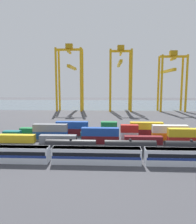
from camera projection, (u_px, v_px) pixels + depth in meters
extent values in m
plane|color=#424247|center=(107.00, 122.00, 110.07)|extent=(420.00, 420.00, 0.00)
cube|color=slate|center=(108.00, 104.00, 211.87)|extent=(400.00, 110.00, 0.01)
cube|color=silver|center=(6.00, 154.00, 52.63)|extent=(21.53, 3.10, 3.90)
cube|color=navy|center=(6.00, 154.00, 52.65)|extent=(21.10, 3.14, 0.64)
cube|color=black|center=(6.00, 151.00, 52.55)|extent=(20.67, 3.13, 0.90)
cube|color=slate|center=(5.00, 147.00, 52.41)|extent=(21.32, 2.85, 0.36)
cube|color=silver|center=(96.00, 156.00, 51.56)|extent=(21.53, 3.10, 3.90)
cube|color=navy|center=(96.00, 156.00, 51.58)|extent=(21.10, 3.14, 0.64)
cube|color=black|center=(96.00, 153.00, 51.48)|extent=(20.67, 3.13, 0.90)
cube|color=slate|center=(96.00, 148.00, 51.34)|extent=(21.32, 2.85, 0.36)
cube|color=silver|center=(190.00, 157.00, 50.49)|extent=(21.53, 3.10, 3.90)
cube|color=navy|center=(190.00, 157.00, 50.50)|extent=(21.10, 3.14, 0.64)
cube|color=black|center=(191.00, 154.00, 50.40)|extent=(20.67, 3.13, 0.90)
cube|color=slate|center=(191.00, 150.00, 50.27)|extent=(21.32, 2.85, 0.36)
cube|color=#232326|center=(71.00, 152.00, 59.04)|extent=(13.90, 2.50, 1.10)
cylinder|color=black|center=(71.00, 145.00, 58.79)|extent=(13.90, 2.89, 2.89)
cylinder|color=black|center=(71.00, 139.00, 58.58)|extent=(0.70, 0.70, 0.36)
cube|color=#232326|center=(130.00, 153.00, 58.26)|extent=(13.90, 2.50, 1.10)
cylinder|color=black|center=(130.00, 145.00, 58.01)|extent=(13.90, 2.89, 2.89)
cylinder|color=black|center=(130.00, 140.00, 57.80)|extent=(0.70, 0.70, 0.36)
cube|color=#232326|center=(191.00, 153.00, 57.48)|extent=(13.90, 2.50, 1.10)
cylinder|color=black|center=(191.00, 146.00, 57.23)|extent=(13.90, 2.89, 2.89)
cylinder|color=black|center=(191.00, 140.00, 57.02)|extent=(0.70, 0.70, 0.36)
cube|color=gold|center=(17.00, 138.00, 70.60)|extent=(12.10, 2.44, 2.60)
cube|color=slate|center=(58.00, 139.00, 69.93)|extent=(12.10, 2.44, 2.60)
cube|color=maroon|center=(100.00, 139.00, 69.27)|extent=(12.10, 2.44, 2.60)
cube|color=#1C4299|center=(100.00, 132.00, 68.94)|extent=(12.10, 2.44, 2.60)
cube|color=maroon|center=(143.00, 140.00, 68.61)|extent=(12.10, 2.44, 2.60)
cube|color=#AD211C|center=(187.00, 141.00, 67.95)|extent=(12.10, 2.44, 2.60)
cube|color=gold|center=(187.00, 133.00, 67.62)|extent=(12.10, 2.44, 2.60)
cube|color=#146066|center=(12.00, 134.00, 76.33)|extent=(6.04, 2.44, 2.60)
cube|color=#1C4299|center=(50.00, 135.00, 75.67)|extent=(12.10, 2.44, 2.60)
cube|color=slate|center=(50.00, 128.00, 75.34)|extent=(12.10, 2.44, 2.60)
cube|color=#146066|center=(90.00, 135.00, 75.00)|extent=(6.04, 2.44, 2.60)
cube|color=silver|center=(129.00, 136.00, 74.34)|extent=(6.04, 2.44, 2.60)
cube|color=#AD211C|center=(129.00, 128.00, 74.01)|extent=(6.04, 2.44, 2.60)
cube|color=orange|center=(170.00, 136.00, 73.67)|extent=(12.10, 2.44, 2.60)
cube|color=silver|center=(170.00, 129.00, 73.34)|extent=(12.10, 2.44, 2.60)
cube|color=#197538|center=(36.00, 131.00, 81.55)|extent=(12.10, 2.44, 2.60)
cube|color=maroon|center=(72.00, 132.00, 80.88)|extent=(12.10, 2.44, 2.60)
cube|color=#1C4299|center=(72.00, 125.00, 80.55)|extent=(12.10, 2.44, 2.60)
cube|color=silver|center=(109.00, 132.00, 80.21)|extent=(6.04, 2.44, 2.60)
cube|color=#197538|center=(109.00, 125.00, 79.88)|extent=(6.04, 2.44, 2.60)
cube|color=maroon|center=(146.00, 132.00, 79.55)|extent=(12.10, 2.44, 2.60)
cube|color=gold|center=(146.00, 126.00, 79.22)|extent=(12.10, 2.44, 2.60)
cube|color=#AD211C|center=(184.00, 133.00, 78.88)|extent=(6.04, 2.44, 2.60)
cylinder|color=gold|center=(56.00, 80.00, 150.96)|extent=(1.50, 1.50, 44.84)
cylinder|color=gold|center=(81.00, 80.00, 150.12)|extent=(1.50, 1.50, 44.84)
cylinder|color=gold|center=(59.00, 80.00, 160.26)|extent=(1.50, 1.50, 44.84)
cylinder|color=gold|center=(83.00, 80.00, 159.42)|extent=(1.50, 1.50, 44.84)
cube|color=gold|center=(69.00, 50.00, 152.45)|extent=(19.25, 1.20, 1.60)
cube|color=gold|center=(69.00, 52.00, 152.65)|extent=(1.20, 10.98, 1.60)
cube|color=gold|center=(72.00, 68.00, 165.19)|extent=(2.00, 32.44, 2.00)
cube|color=#A77A10|center=(69.00, 46.00, 152.14)|extent=(4.80, 4.00, 3.20)
cylinder|color=gold|center=(110.00, 81.00, 148.47)|extent=(1.50, 1.50, 43.52)
cylinder|color=gold|center=(131.00, 81.00, 147.77)|extent=(1.50, 1.50, 43.52)
cylinder|color=gold|center=(110.00, 81.00, 159.25)|extent=(1.50, 1.50, 43.52)
cylinder|color=gold|center=(130.00, 81.00, 158.56)|extent=(1.50, 1.50, 43.52)
cube|color=gold|center=(121.00, 51.00, 150.85)|extent=(16.10, 1.20, 1.60)
cube|color=gold|center=(121.00, 53.00, 151.06)|extent=(1.20, 12.48, 1.60)
cube|color=gold|center=(120.00, 64.00, 166.21)|extent=(2.00, 41.58, 2.00)
cube|color=#A77A10|center=(121.00, 48.00, 150.55)|extent=(4.80, 4.00, 3.20)
cylinder|color=gold|center=(162.00, 84.00, 147.75)|extent=(1.50, 1.50, 39.55)
cylinder|color=gold|center=(187.00, 84.00, 146.94)|extent=(1.50, 1.50, 39.55)
cylinder|color=gold|center=(158.00, 84.00, 157.07)|extent=(1.50, 1.50, 39.55)
cylinder|color=gold|center=(182.00, 84.00, 156.25)|extent=(1.50, 1.50, 39.55)
cube|color=gold|center=(173.00, 57.00, 149.60)|extent=(18.61, 1.20, 1.60)
cube|color=gold|center=(173.00, 59.00, 149.80)|extent=(1.20, 11.00, 1.60)
cube|color=gold|center=(168.00, 71.00, 163.68)|extent=(2.00, 37.24, 2.00)
cube|color=#A77A10|center=(173.00, 53.00, 149.29)|extent=(4.80, 4.00, 3.20)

